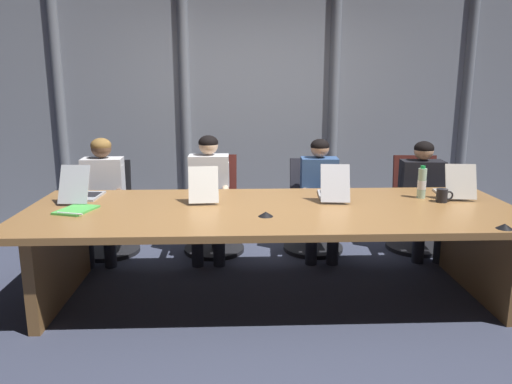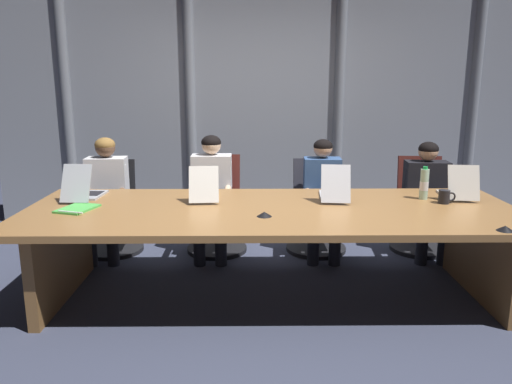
% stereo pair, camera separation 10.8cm
% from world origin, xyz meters
% --- Properties ---
extents(ground_plane, '(12.64, 12.64, 0.00)m').
position_xyz_m(ground_plane, '(0.00, 0.00, 0.00)').
color(ground_plane, '#383D51').
extents(conference_table, '(3.78, 1.38, 0.72)m').
position_xyz_m(conference_table, '(0.00, 0.00, 0.58)').
color(conference_table, olive).
rests_on(conference_table, ground_plane).
extents(curtain_backdrop, '(6.32, 0.17, 2.75)m').
position_xyz_m(curtain_backdrop, '(0.00, 2.18, 1.38)').
color(curtain_backdrop, gray).
rests_on(curtain_backdrop, ground_plane).
extents(laptop_left_end, '(0.26, 0.49, 0.30)m').
position_xyz_m(laptop_left_end, '(-1.54, 0.34, 0.78)').
color(laptop_left_end, '#A8ADB7').
rests_on(laptop_left_end, conference_table).
extents(laptop_left_mid, '(0.27, 0.48, 0.29)m').
position_xyz_m(laptop_left_mid, '(-0.55, 0.32, 0.78)').
color(laptop_left_mid, beige).
rests_on(laptop_left_mid, conference_table).
extents(laptop_center, '(0.28, 0.50, 0.30)m').
position_xyz_m(laptop_center, '(0.53, 0.31, 0.78)').
color(laptop_center, '#BCBCC1').
rests_on(laptop_center, conference_table).
extents(laptop_right_mid, '(0.29, 0.44, 0.29)m').
position_xyz_m(laptop_right_mid, '(1.57, 0.33, 0.78)').
color(laptop_right_mid, beige).
rests_on(laptop_right_mid, conference_table).
extents(office_chair_left_end, '(0.60, 0.60, 0.90)m').
position_xyz_m(office_chair_left_end, '(-1.56, 1.13, 0.33)').
color(office_chair_left_end, black).
rests_on(office_chair_left_end, ground_plane).
extents(office_chair_left_mid, '(0.60, 0.60, 0.95)m').
position_xyz_m(office_chair_left_mid, '(-0.50, 1.13, 0.35)').
color(office_chair_left_mid, '#511E19').
rests_on(office_chair_left_mid, ground_plane).
extents(office_chair_center, '(0.60, 0.60, 0.91)m').
position_xyz_m(office_chair_center, '(0.50, 1.13, 0.33)').
color(office_chair_center, '#2D2D38').
rests_on(office_chair_center, ground_plane).
extents(office_chair_right_mid, '(0.60, 0.60, 0.93)m').
position_xyz_m(office_chair_right_mid, '(1.56, 1.13, 0.34)').
color(office_chair_right_mid, '#511E19').
rests_on(office_chair_right_mid, ground_plane).
extents(person_left_end, '(0.41, 0.56, 1.15)m').
position_xyz_m(person_left_end, '(-1.56, 0.97, 0.65)').
color(person_left_end, silver).
rests_on(person_left_end, ground_plane).
extents(person_left_mid, '(0.39, 0.55, 1.17)m').
position_xyz_m(person_left_mid, '(-0.54, 0.97, 0.66)').
color(person_left_mid, silver).
rests_on(person_left_mid, ground_plane).
extents(person_center, '(0.38, 0.56, 1.13)m').
position_xyz_m(person_center, '(0.53, 0.97, 0.63)').
color(person_center, '#335184').
rests_on(person_center, ground_plane).
extents(person_right_mid, '(0.45, 0.57, 1.10)m').
position_xyz_m(person_right_mid, '(1.55, 0.97, 0.62)').
color(person_right_mid, black).
rests_on(person_right_mid, ground_plane).
extents(water_bottle_primary, '(0.07, 0.07, 0.27)m').
position_xyz_m(water_bottle_primary, '(1.26, 0.28, 0.85)').
color(water_bottle_primary, '#ADD1B2').
rests_on(water_bottle_primary, conference_table).
extents(coffee_mug_near, '(0.14, 0.09, 0.11)m').
position_xyz_m(coffee_mug_near, '(1.38, 0.13, 0.78)').
color(coffee_mug_near, black).
rests_on(coffee_mug_near, conference_table).
extents(conference_mic_left_side, '(0.11, 0.11, 0.03)m').
position_xyz_m(conference_mic_left_side, '(-0.07, -0.24, 0.74)').
color(conference_mic_left_side, black).
rests_on(conference_mic_left_side, conference_table).
extents(conference_mic_middle, '(0.11, 0.11, 0.03)m').
position_xyz_m(conference_mic_middle, '(1.49, -0.60, 0.74)').
color(conference_mic_middle, black).
rests_on(conference_mic_middle, conference_table).
extents(spiral_notepad, '(0.30, 0.36, 0.03)m').
position_xyz_m(spiral_notepad, '(-1.48, -0.04, 0.73)').
color(spiral_notepad, '#4CB74C').
rests_on(spiral_notepad, conference_table).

